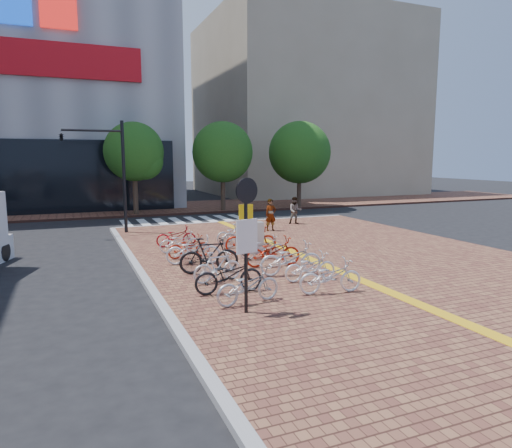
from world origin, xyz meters
name	(u,v)px	position (x,y,z in m)	size (l,w,h in m)	color
ground	(277,278)	(0.00, 0.00, 0.00)	(120.00, 120.00, 0.00)	black
sidewalk	(474,312)	(3.00, -5.00, 0.07)	(14.00, 34.00, 0.15)	brown
tactile_strip	(443,314)	(2.00, -5.00, 0.16)	(0.40, 34.00, 0.01)	gold
kerb_west	(196,360)	(-4.00, -5.00, 0.08)	(0.25, 34.00, 0.15)	gray
kerb_north	(237,222)	(3.00, 12.00, 0.08)	(14.00, 0.25, 0.15)	gray
far_sidewalk	(157,208)	(0.00, 21.00, 0.07)	(70.00, 8.00, 0.15)	brown
building_beige	(303,109)	(18.00, 32.00, 9.00)	(20.00, 18.00, 18.00)	gray
crosswalk	(187,221)	(0.50, 14.00, 0.01)	(7.50, 4.00, 0.01)	silver
street_trees	(237,154)	(5.04, 17.45, 4.10)	(16.20, 4.60, 6.35)	#38281E
bike_0	(248,286)	(-1.97, -2.50, 0.62)	(0.62, 1.78, 0.93)	silver
bike_1	(229,275)	(-2.13, -1.45, 0.65)	(0.66, 1.90, 1.00)	black
bike_2	(218,267)	(-2.08, -0.29, 0.62)	(0.44, 1.56, 0.94)	white
bike_3	(209,255)	(-1.99, 0.87, 0.73)	(0.54, 1.92, 1.15)	black
bike_4	(193,250)	(-2.15, 2.26, 0.65)	(0.66, 1.89, 0.99)	white
bike_5	(189,246)	(-2.03, 3.32, 0.57)	(0.56, 1.61, 0.84)	#9E1C0B
bike_6	(180,242)	(-2.12, 4.37, 0.57)	(0.56, 1.61, 0.85)	white
bike_7	(176,236)	(-1.99, 5.62, 0.58)	(0.57, 1.65, 0.86)	#A30B15
bike_8	(330,276)	(0.43, -2.52, 0.62)	(0.63, 1.80, 0.94)	white
bike_9	(310,267)	(0.54, -1.19, 0.59)	(0.58, 1.66, 0.87)	white
bike_10	(291,259)	(0.31, -0.36, 0.68)	(0.70, 2.01, 1.06)	silver
bike_11	(273,252)	(0.28, 0.92, 0.66)	(0.67, 1.93, 1.01)	#AC1F0C
bike_12	(263,248)	(0.35, 1.98, 0.59)	(0.59, 1.68, 0.88)	#B7B6BB
bike_13	(251,239)	(0.41, 3.27, 0.68)	(0.70, 2.01, 1.06)	#B2210C
bike_14	(241,235)	(0.43, 4.42, 0.65)	(0.47, 1.67, 1.00)	#BCBCC1
bike_15	(234,234)	(0.47, 5.38, 0.57)	(0.56, 1.61, 0.85)	silver
pedestrian_a	(271,215)	(3.36, 7.94, 0.96)	(0.59, 0.39, 1.61)	gray
pedestrian_b	(295,211)	(5.58, 9.55, 0.90)	(0.73, 0.57, 1.51)	#515467
utility_box	(256,238)	(0.57, 3.16, 0.76)	(0.56, 0.40, 1.21)	silver
yellow_sign	(246,221)	(-0.11, 2.45, 1.53)	(0.54, 0.13, 1.99)	#B7B7BC
notice_sign	(246,229)	(-2.26, -3.14, 2.18)	(0.59, 0.21, 3.22)	black
traffic_light_pole	(96,156)	(-4.74, 10.20, 3.90)	(2.92, 1.12, 5.43)	black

